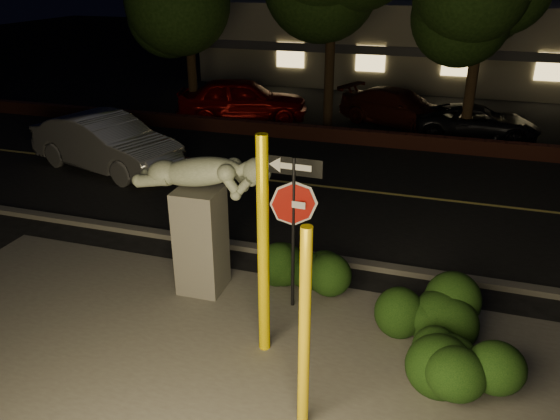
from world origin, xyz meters
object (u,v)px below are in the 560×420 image
object	(u,v)px
signpost	(294,204)
parked_car_dark	(477,122)
silver_sedan	(106,143)
parked_car_red	(243,100)
sculpture	(201,208)
parked_car_darkred	(399,108)
yellow_pole_right	(304,335)
yellow_pole_left	(263,251)

from	to	relation	value
signpost	parked_car_dark	distance (m)	12.62
silver_sedan	parked_car_red	xyz separation A→B (m)	(1.83, 6.49, 0.04)
sculpture	silver_sedan	world-z (taller)	sculpture
silver_sedan	parked_car_red	bearing A→B (deg)	-0.01
signpost	parked_car_darkred	distance (m)	13.14
parked_car_red	parked_car_dark	xyz separation A→B (m)	(8.75, 0.27, -0.27)
signpost	parked_car_darkred	xyz separation A→B (m)	(0.40, 13.07, -1.32)
yellow_pole_right	signpost	xyz separation A→B (m)	(-0.92, 2.66, 0.52)
silver_sedan	parked_car_darkred	world-z (taller)	silver_sedan
signpost	parked_car_red	size ratio (longest dim) A/B	0.56
parked_car_darkred	parked_car_dark	xyz separation A→B (m)	(2.84, -0.96, -0.09)
signpost	parked_car_dark	xyz separation A→B (m)	(3.24, 12.11, -1.41)
signpost	silver_sedan	size ratio (longest dim) A/B	0.56
yellow_pole_left	sculpture	world-z (taller)	yellow_pole_left
silver_sedan	parked_car_darkred	xyz separation A→B (m)	(7.74, 7.73, -0.14)
parked_car_red	sculpture	bearing A→B (deg)	-179.44
yellow_pole_right	sculpture	bearing A→B (deg)	134.15
yellow_pole_left	silver_sedan	distance (m)	9.87
parked_car_darkred	parked_car_dark	distance (m)	3.00
silver_sedan	sculpture	bearing A→B (deg)	-117.55
signpost	sculpture	size ratio (longest dim) A/B	1.03
parked_car_darkred	parked_car_red	bearing A→B (deg)	124.19
yellow_pole_right	parked_car_darkred	world-z (taller)	yellow_pole_right
yellow_pole_right	parked_car_darkred	distance (m)	15.76
yellow_pole_left	sculpture	xyz separation A→B (m)	(-1.63, 1.34, -0.10)
parked_car_dark	parked_car_red	bearing A→B (deg)	89.10
silver_sedan	yellow_pole_left	bearing A→B (deg)	-116.72
signpost	silver_sedan	distance (m)	9.15
sculpture	parked_car_darkred	size ratio (longest dim) A/B	0.58
signpost	parked_car_dark	bearing A→B (deg)	77.06
yellow_pole_left	sculpture	distance (m)	2.12
parked_car_red	yellow_pole_left	bearing A→B (deg)	-174.81
yellow_pole_left	silver_sedan	xyz separation A→B (m)	(-7.25, 6.63, -0.95)
silver_sedan	parked_car_darkred	distance (m)	10.94
sculpture	parked_car_red	xyz separation A→B (m)	(-3.78, 11.78, -0.82)
signpost	parked_car_red	bearing A→B (deg)	116.99
yellow_pole_left	yellow_pole_right	xyz separation A→B (m)	(1.01, -1.38, -0.30)
silver_sedan	parked_car_red	size ratio (longest dim) A/B	0.99
yellow_pole_left	parked_car_dark	world-z (taller)	yellow_pole_left
yellow_pole_right	parked_car_dark	xyz separation A→B (m)	(2.33, 14.77, -0.89)
yellow_pole_left	yellow_pole_right	distance (m)	1.73
sculpture	parked_car_dark	size ratio (longest dim) A/B	0.64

